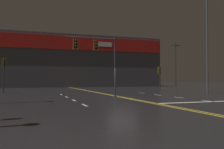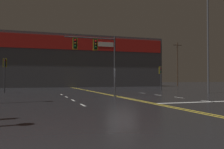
# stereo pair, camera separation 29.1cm
# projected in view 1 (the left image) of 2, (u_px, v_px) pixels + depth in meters

# --- Properties ---
(ground_plane) EXTENTS (200.00, 200.00, 0.00)m
(ground_plane) POSITION_uv_depth(u_px,v_px,m) (122.00, 97.00, 21.34)
(ground_plane) COLOR black
(road_markings) EXTENTS (13.27, 60.00, 0.01)m
(road_markings) POSITION_uv_depth(u_px,v_px,m) (136.00, 98.00, 20.60)
(road_markings) COLOR gold
(road_markings) RESTS_ON ground
(traffic_signal_median) EXTENTS (4.47, 0.36, 5.33)m
(traffic_signal_median) POSITION_uv_depth(u_px,v_px,m) (95.00, 50.00, 21.43)
(traffic_signal_median) COLOR #38383D
(traffic_signal_median) RESTS_ON ground
(traffic_signal_corner_northeast) EXTENTS (0.42, 0.36, 3.30)m
(traffic_signal_corner_northeast) POSITION_uv_depth(u_px,v_px,m) (160.00, 73.00, 34.41)
(traffic_signal_corner_northeast) COLOR #38383D
(traffic_signal_corner_northeast) RESTS_ON ground
(traffic_signal_corner_northwest) EXTENTS (0.42, 0.36, 3.90)m
(traffic_signal_corner_northwest) POSITION_uv_depth(u_px,v_px,m) (4.00, 67.00, 27.87)
(traffic_signal_corner_northwest) COLOR #38383D
(traffic_signal_corner_northwest) RESTS_ON ground
(streetlight_median_approach) EXTENTS (0.56, 0.56, 11.85)m
(streetlight_median_approach) POSITION_uv_depth(u_px,v_px,m) (207.00, 28.00, 28.14)
(streetlight_median_approach) COLOR #59595E
(streetlight_median_approach) RESTS_ON ground
(building_backdrop) EXTENTS (39.15, 10.23, 10.35)m
(building_backdrop) POSITION_uv_depth(u_px,v_px,m) (66.00, 62.00, 52.51)
(building_backdrop) COLOR #4C4C51
(building_backdrop) RESTS_ON ground
(utility_pole_row) EXTENTS (48.05, 0.26, 11.91)m
(utility_pole_row) POSITION_uv_depth(u_px,v_px,m) (61.00, 58.00, 47.32)
(utility_pole_row) COLOR #4C3828
(utility_pole_row) RESTS_ON ground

